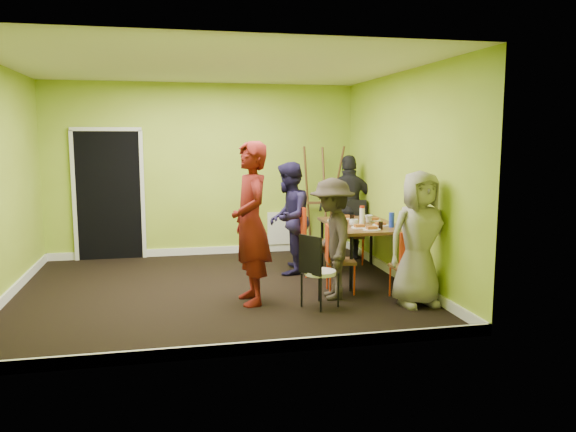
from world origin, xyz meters
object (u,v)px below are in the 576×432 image
object	(u,v)px
thermos	(362,216)
blue_bottle	(392,220)
chair_bentwood	(317,268)
chair_front_end	(409,262)
person_standing	(251,223)
person_back_end	(349,207)
person_front_end	(419,239)
dining_table	(363,227)
easel	(322,200)
chair_left_far	(308,236)
person_left_near	(332,239)
orange_bottle	(353,218)
person_left_far	(289,218)
chair_back_end	(353,218)
chair_left_near	(335,255)

from	to	relation	value
thermos	blue_bottle	xyz separation A→B (m)	(0.29, -0.35, -0.01)
chair_bentwood	chair_front_end	bearing A→B (deg)	60.07
person_standing	person_back_end	bearing A→B (deg)	131.55
blue_bottle	person_standing	world-z (taller)	person_standing
person_standing	person_front_end	bearing A→B (deg)	68.86
thermos	person_front_end	size ratio (longest dim) A/B	0.14
dining_table	easel	bearing A→B (deg)	93.29
chair_left_far	person_left_near	world-z (taller)	person_left_near
orange_bottle	person_standing	bearing A→B (deg)	-145.01
orange_bottle	person_left_far	xyz separation A→B (m)	(-0.90, 0.19, 0.00)
chair_front_end	chair_back_end	bearing A→B (deg)	89.38
easel	thermos	bearing A→B (deg)	-87.49
chair_left_near	person_back_end	bearing A→B (deg)	165.89
person_left_near	thermos	bearing A→B (deg)	148.36
chair_left_far	person_front_end	xyz separation A→B (m)	(0.89, -1.69, 0.23)
chair_left_far	chair_front_end	distance (m)	1.74
person_left_far	person_left_near	world-z (taller)	person_left_far
thermos	chair_bentwood	bearing A→B (deg)	-128.05
chair_bentwood	thermos	distance (m)	1.64
chair_back_end	orange_bottle	world-z (taller)	chair_back_end
chair_bentwood	person_standing	xyz separation A→B (m)	(-0.69, 0.36, 0.48)
chair_bentwood	person_left_near	distance (m)	0.53
chair_left_far	person_front_end	world-z (taller)	person_front_end
chair_front_end	chair_left_far	bearing A→B (deg)	120.49
person_standing	chair_left_near	bearing A→B (deg)	95.03
chair_left_far	chair_bentwood	world-z (taller)	chair_left_far
thermos	person_front_end	xyz separation A→B (m)	(0.20, -1.38, -0.08)
easel	person_front_end	distance (m)	3.17
easel	orange_bottle	bearing A→B (deg)	-88.63
easel	person_left_far	distance (m)	1.59
chair_left_far	chair_back_end	size ratio (longest dim) A/B	1.02
chair_left_near	chair_bentwood	size ratio (longest dim) A/B	1.00
chair_back_end	person_standing	world-z (taller)	person_standing
chair_left_far	thermos	size ratio (longest dim) A/B	4.42
person_back_end	person_standing	bearing A→B (deg)	56.20
dining_table	chair_left_far	size ratio (longest dim) A/B	1.54
person_standing	chair_bentwood	bearing A→B (deg)	55.98
person_left_near	blue_bottle	bearing A→B (deg)	125.06
chair_back_end	person_back_end	xyz separation A→B (m)	(-0.01, 0.17, 0.15)
orange_bottle	chair_front_end	bearing A→B (deg)	-81.70
chair_front_end	blue_bottle	xyz separation A→B (m)	(0.12, 0.86, 0.37)
dining_table	blue_bottle	distance (m)	0.49
dining_table	person_standing	world-z (taller)	person_standing
person_standing	person_left_near	world-z (taller)	person_standing
dining_table	person_back_end	xyz separation A→B (m)	(0.19, 1.18, 0.13)
dining_table	thermos	xyz separation A→B (m)	(-0.02, -0.03, 0.17)
person_back_end	person_front_end	size ratio (longest dim) A/B	1.06
chair_left_far	person_back_end	world-z (taller)	person_back_end
dining_table	person_front_end	world-z (taller)	person_front_end
thermos	chair_left_near	bearing A→B (deg)	-131.17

